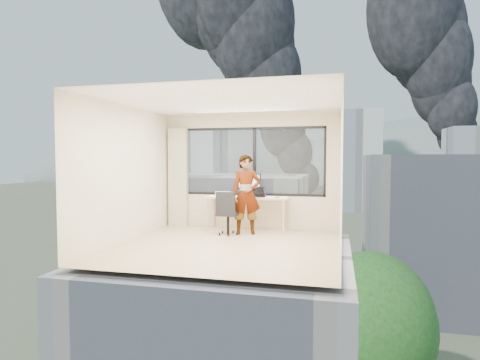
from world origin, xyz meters
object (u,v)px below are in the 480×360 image
(chair, at_px, (228,213))
(game_console, at_px, (223,193))
(desk, at_px, (247,213))
(handbag, at_px, (260,191))
(person, at_px, (246,194))
(monitor, at_px, (249,185))
(laptop, at_px, (256,192))

(chair, xyz_separation_m, game_console, (-0.34, 0.82, 0.33))
(desk, bearing_deg, handbag, 41.21)
(chair, relative_size, person, 0.56)
(person, relative_size, monitor, 3.24)
(handbag, bearing_deg, monitor, -148.54)
(handbag, bearing_deg, game_console, -171.36)
(person, distance_m, monitor, 0.58)
(chair, height_order, monitor, monitor)
(game_console, bearing_deg, desk, -36.97)
(monitor, bearing_deg, handbag, 19.36)
(chair, relative_size, handbag, 3.57)
(desk, height_order, monitor, monitor)
(desk, height_order, game_console, game_console)
(laptop, height_order, handbag, same)
(laptop, distance_m, handbag, 0.23)
(desk, height_order, laptop, laptop)
(desk, height_order, chair, chair)
(desk, height_order, person, person)
(person, distance_m, handbag, 0.67)
(desk, xyz_separation_m, laptop, (0.20, -0.02, 0.48))
(game_console, bearing_deg, chair, -87.46)
(person, bearing_deg, monitor, 79.87)
(laptop, bearing_deg, desk, -170.66)
(chair, xyz_separation_m, person, (0.35, 0.20, 0.37))
(chair, xyz_separation_m, handbag, (0.50, 0.85, 0.38))
(game_console, relative_size, laptop, 1.05)
(desk, distance_m, game_console, 0.76)
(monitor, bearing_deg, game_console, 168.18)
(game_console, bearing_deg, handbag, -18.24)
(desk, height_order, handbag, handbag)
(desk, relative_size, game_console, 5.21)
(game_console, xyz_separation_m, laptop, (0.81, -0.20, 0.06))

